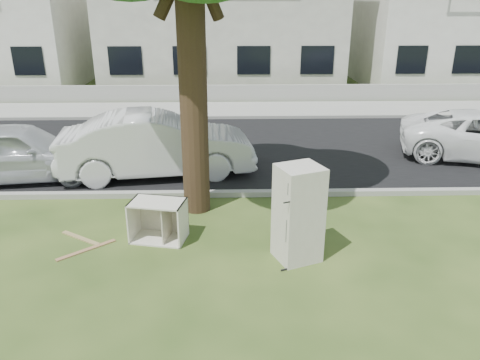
{
  "coord_description": "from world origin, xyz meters",
  "views": [
    {
      "loc": [
        0.27,
        -7.12,
        4.13
      ],
      "look_at": [
        0.46,
        0.6,
        1.11
      ],
      "focal_mm": 35.0,
      "sensor_mm": 36.0,
      "label": 1
    }
  ],
  "objects_px": {
    "fridge": "(298,214)",
    "cabinet": "(158,221)",
    "car_left": "(17,152)",
    "car_center": "(157,144)"
  },
  "relations": [
    {
      "from": "cabinet",
      "to": "car_center",
      "type": "height_order",
      "value": "car_center"
    },
    {
      "from": "car_left",
      "to": "car_center",
      "type": "bearing_deg",
      "value": -92.45
    },
    {
      "from": "fridge",
      "to": "car_left",
      "type": "xyz_separation_m",
      "value": [
        -6.18,
        3.84,
        -0.12
      ]
    },
    {
      "from": "fridge",
      "to": "car_left",
      "type": "relative_size",
      "value": 0.4
    },
    {
      "from": "fridge",
      "to": "cabinet",
      "type": "bearing_deg",
      "value": 142.11
    },
    {
      "from": "car_center",
      "to": "car_left",
      "type": "relative_size",
      "value": 1.15
    },
    {
      "from": "fridge",
      "to": "car_left",
      "type": "bearing_deg",
      "value": 126.5
    },
    {
      "from": "car_center",
      "to": "car_left",
      "type": "xyz_separation_m",
      "value": [
        -3.3,
        -0.26,
        -0.08
      ]
    },
    {
      "from": "fridge",
      "to": "car_left",
      "type": "distance_m",
      "value": 7.28
    },
    {
      "from": "car_center",
      "to": "car_left",
      "type": "height_order",
      "value": "car_center"
    }
  ]
}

